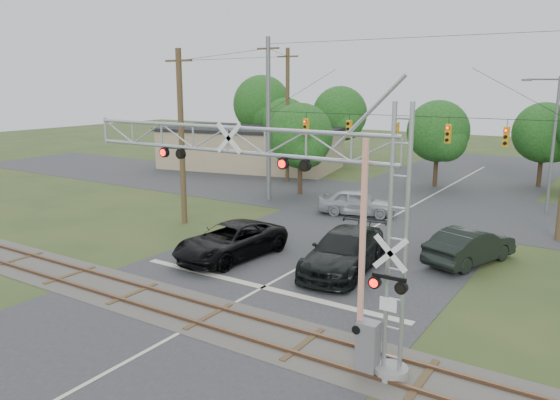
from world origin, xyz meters
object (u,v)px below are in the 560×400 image
Objects in this scene: traffic_signal_span at (411,128)px; car_dark at (344,251)px; pickup_black at (231,241)px; streetlight at (551,138)px; commercial_building at (251,148)px; crossing_gantry at (286,198)px; sedan_silver at (357,202)px.

car_dark is at bearing -84.96° from traffic_signal_span.
streetlight is at bearing 64.25° from pickup_black.
pickup_black is at bearing -67.67° from commercial_building.
car_dark is (-1.67, 7.61, -4.02)m from crossing_gantry.
car_dark is 0.34× the size of commercial_building.
commercial_building is at bearing 129.76° from pickup_black.
commercial_building is at bearing 127.36° from car_dark.
traffic_signal_span is 9.68m from streetlight.
commercial_building is at bearing 38.27° from sedan_silver.
pickup_black is 5.66m from car_dark.
car_dark is (5.51, 1.27, 0.07)m from pickup_black.
commercial_building is 28.14m from streetlight.
traffic_signal_span is at bearing -136.17° from streetlight.
streetlight is at bearing 64.69° from car_dark.
crossing_gantry is at bearing -64.01° from commercial_building.
pickup_black is at bearing 138.56° from crossing_gantry.
pickup_black reaches higher than sedan_silver.
traffic_signal_span is at bearing -41.39° from commercial_building.
car_dark reaches higher than pickup_black.
crossing_gantry is 8.77m from car_dark.
sedan_silver is at bearing 105.62° from car_dark.
sedan_silver is at bearing 88.73° from pickup_black.
streetlight reaches higher than crossing_gantry.
commercial_building is (-15.99, 23.82, 1.17)m from pickup_black.
crossing_gantry is at bearing -178.36° from sedan_silver.
traffic_signal_span is at bearing 75.09° from pickup_black.
car_dark is at bearing 18.86° from pickup_black.
traffic_signal_span is 3.04× the size of car_dark.
car_dark is at bearing -57.90° from commercial_building.
sedan_silver is at bearing -46.99° from commercial_building.
crossing_gantry is at bearing -35.57° from pickup_black.
streetlight is (27.51, -5.11, 2.91)m from commercial_building.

